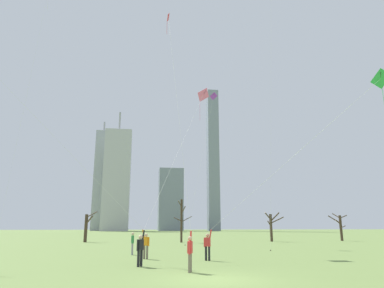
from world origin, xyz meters
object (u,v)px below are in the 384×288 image
(kite_flyer_midfield_right_red, at_px, (186,209))
(bare_tree_left_of_center, at_px, (87,226))
(kite_flyer_midfield_left_pink, at_px, (161,197))
(distant_kite_high_overhead_white, at_px, (44,13))
(distant_kite_drifting_left_purple, at_px, (211,109))
(kite_flyer_foreground_right_yellow, at_px, (100,193))
(bare_tree_center, at_px, (182,219))
(bystander_watching_nearby, at_px, (132,242))
(kite_flyer_foreground_left_green, at_px, (232,221))
(bare_tree_far_right_edge, at_px, (340,226))
(bare_tree_rightmost, at_px, (271,225))

(kite_flyer_midfield_right_red, bearing_deg, bare_tree_left_of_center, 106.42)
(kite_flyer_midfield_left_pink, distance_m, bare_tree_left_of_center, 28.75)
(distant_kite_high_overhead_white, bearing_deg, distant_kite_drifting_left_purple, 15.48)
(kite_flyer_foreground_right_yellow, distance_m, bare_tree_center, 23.75)
(bystander_watching_nearby, distance_m, distant_kite_high_overhead_white, 26.80)
(distant_kite_drifting_left_purple, bearing_deg, kite_flyer_midfield_left_pink, -111.02)
(kite_flyer_foreground_left_green, height_order, bare_tree_far_right_edge, kite_flyer_foreground_left_green)
(bystander_watching_nearby, relative_size, bare_tree_center, 0.29)
(kite_flyer_midfield_right_red, distance_m, distant_kite_high_overhead_white, 30.51)
(bare_tree_rightmost, height_order, bare_tree_far_right_edge, bare_tree_rightmost)
(kite_flyer_foreground_left_green, distance_m, kite_flyer_foreground_right_yellow, 9.18)
(kite_flyer_foreground_right_yellow, relative_size, bystander_watching_nearby, 9.86)
(kite_flyer_midfield_left_pink, bearing_deg, bare_tree_far_right_edge, 43.54)
(bare_tree_far_right_edge, bearing_deg, kite_flyer_midfield_left_pink, -136.46)
(kite_flyer_foreground_right_yellow, relative_size, distant_kite_drifting_left_purple, 0.86)
(kite_flyer_midfield_left_pink, relative_size, bare_tree_center, 2.59)
(distant_kite_high_overhead_white, xyz_separation_m, bare_tree_center, (16.43, 11.72, -21.46))
(distant_kite_high_overhead_white, bearing_deg, kite_flyer_foreground_right_yellow, -52.19)
(kite_flyer_foreground_right_yellow, bearing_deg, bare_tree_center, 69.52)
(kite_flyer_foreground_left_green, height_order, kite_flyer_midfield_right_red, kite_flyer_midfield_right_red)
(kite_flyer_midfield_left_pink, distance_m, distant_kite_high_overhead_white, 27.27)
(kite_flyer_midfield_right_red, distance_m, bare_tree_rightmost, 33.72)
(bystander_watching_nearby, height_order, bare_tree_far_right_edge, bare_tree_far_right_edge)
(kite_flyer_midfield_right_red, xyz_separation_m, distant_kite_drifting_left_purple, (6.09, 22.52, 13.43))
(kite_flyer_foreground_left_green, height_order, distant_kite_high_overhead_white, distant_kite_high_overhead_white)
(bystander_watching_nearby, relative_size, bare_tree_far_right_edge, 0.41)
(bystander_watching_nearby, bearing_deg, distant_kite_drifting_left_purple, 55.62)
(bare_tree_far_right_edge, bearing_deg, bare_tree_center, -176.34)
(bare_tree_rightmost, bearing_deg, distant_kite_drifting_left_purple, -144.00)
(bystander_watching_nearby, height_order, bare_tree_center, bare_tree_center)
(kite_flyer_midfield_right_red, xyz_separation_m, kite_flyer_foreground_right_yellow, (-5.07, 6.68, 1.39))
(bare_tree_rightmost, xyz_separation_m, bare_tree_center, (-12.74, -0.80, 0.77))
(kite_flyer_foreground_right_yellow, xyz_separation_m, bare_tree_far_right_edge, (31.81, 23.71, -2.25))
(kite_flyer_midfield_left_pink, distance_m, kite_flyer_midfield_right_red, 4.24)
(kite_flyer_midfield_right_red, bearing_deg, bare_tree_rightmost, 61.73)
(distant_kite_drifting_left_purple, bearing_deg, bare_tree_rightmost, 36.00)
(kite_flyer_foreground_left_green, relative_size, distant_kite_drifting_left_purple, 0.57)
(kite_flyer_midfield_right_red, height_order, distant_kite_high_overhead_white, distant_kite_high_overhead_white)
(kite_flyer_midfield_left_pink, height_order, distant_kite_drifting_left_purple, distant_kite_drifting_left_purple)
(kite_flyer_foreground_left_green, height_order, kite_flyer_foreground_right_yellow, kite_flyer_foreground_right_yellow)
(distant_kite_high_overhead_white, distance_m, bare_tree_far_right_edge, 47.64)
(kite_flyer_foreground_left_green, bearing_deg, distant_kite_high_overhead_white, 140.30)
(distant_kite_high_overhead_white, relative_size, bare_tree_far_right_edge, 6.85)
(kite_flyer_midfield_right_red, relative_size, kite_flyer_foreground_right_yellow, 1.21)
(bystander_watching_nearby, bearing_deg, kite_flyer_midfield_right_red, -73.85)
(distant_kite_high_overhead_white, distance_m, bare_tree_center, 29.46)
(distant_kite_drifting_left_purple, bearing_deg, bare_tree_left_of_center, 149.74)
(kite_flyer_midfield_left_pink, relative_size, kite_flyer_midfield_right_red, 0.75)
(kite_flyer_midfield_left_pink, height_order, kite_flyer_foreground_right_yellow, kite_flyer_foreground_right_yellow)
(kite_flyer_midfield_left_pink, bearing_deg, bystander_watching_nearby, 107.47)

